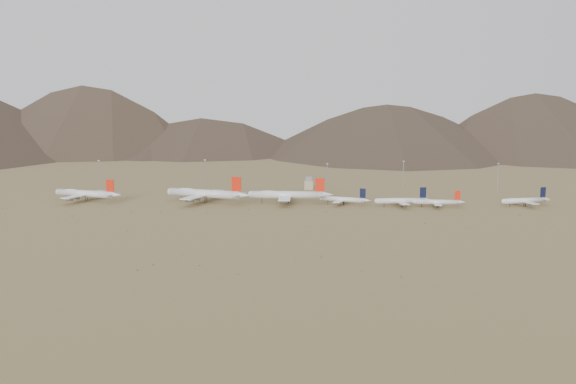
{
  "coord_description": "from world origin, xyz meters",
  "views": [
    {
      "loc": [
        39.58,
        -469.02,
        79.96
      ],
      "look_at": [
        15.15,
        30.0,
        10.03
      ],
      "focal_mm": 40.0,
      "sensor_mm": 36.0,
      "label": 1
    }
  ],
  "objects_px": {
    "narrowbody_a": "(344,199)",
    "widebody_east": "(287,195)",
    "widebody_west": "(86,193)",
    "control_tower": "(309,184)",
    "widebody_centre": "(205,193)",
    "narrowbody_b": "(402,201)"
  },
  "relations": [
    {
      "from": "narrowbody_b",
      "to": "widebody_centre",
      "type": "bearing_deg",
      "value": 166.99
    },
    {
      "from": "control_tower",
      "to": "narrowbody_b",
      "type": "bearing_deg",
      "value": -52.58
    },
    {
      "from": "narrowbody_a",
      "to": "narrowbody_b",
      "type": "distance_m",
      "value": 45.1
    },
    {
      "from": "widebody_centre",
      "to": "widebody_east",
      "type": "distance_m",
      "value": 66.27
    },
    {
      "from": "widebody_west",
      "to": "widebody_centre",
      "type": "xyz_separation_m",
      "value": [
        98.35,
        -2.56,
        1.1
      ]
    },
    {
      "from": "widebody_centre",
      "to": "widebody_west",
      "type": "bearing_deg",
      "value": -163.05
    },
    {
      "from": "widebody_centre",
      "to": "control_tower",
      "type": "distance_m",
      "value": 117.57
    },
    {
      "from": "widebody_east",
      "to": "narrowbody_b",
      "type": "height_order",
      "value": "widebody_east"
    },
    {
      "from": "widebody_west",
      "to": "widebody_centre",
      "type": "relative_size",
      "value": 0.86
    },
    {
      "from": "widebody_centre",
      "to": "narrowbody_a",
      "type": "xyz_separation_m",
      "value": [
        111.25,
        -6.12,
        -3.09
      ]
    },
    {
      "from": "widebody_west",
      "to": "control_tower",
      "type": "distance_m",
      "value": 197.99
    },
    {
      "from": "widebody_centre",
      "to": "widebody_east",
      "type": "height_order",
      "value": "widebody_centre"
    },
    {
      "from": "widebody_east",
      "to": "control_tower",
      "type": "height_order",
      "value": "widebody_east"
    },
    {
      "from": "narrowbody_a",
      "to": "widebody_east",
      "type": "bearing_deg",
      "value": -168.21
    },
    {
      "from": "widebody_east",
      "to": "narrowbody_b",
      "type": "xyz_separation_m",
      "value": [
        89.65,
        -12.53,
        -2.16
      ]
    },
    {
      "from": "widebody_west",
      "to": "control_tower",
      "type": "bearing_deg",
      "value": 42.02
    },
    {
      "from": "widebody_centre",
      "to": "narrowbody_a",
      "type": "height_order",
      "value": "widebody_centre"
    },
    {
      "from": "widebody_east",
      "to": "narrowbody_b",
      "type": "bearing_deg",
      "value": -8.27
    },
    {
      "from": "widebody_centre",
      "to": "widebody_east",
      "type": "bearing_deg",
      "value": 18.56
    },
    {
      "from": "widebody_west",
      "to": "narrowbody_a",
      "type": "xyz_separation_m",
      "value": [
        209.6,
        -8.67,
        -1.98
      ]
    },
    {
      "from": "widebody_centre",
      "to": "narrowbody_b",
      "type": "relative_size",
      "value": 1.58
    },
    {
      "from": "widebody_west",
      "to": "widebody_centre",
      "type": "height_order",
      "value": "widebody_centre"
    }
  ]
}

